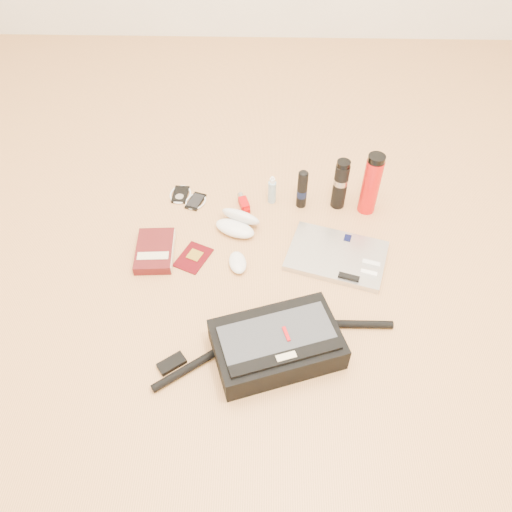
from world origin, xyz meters
name	(u,v)px	position (x,y,z in m)	size (l,w,h in m)	color
ground	(263,282)	(0.00, 0.00, 0.00)	(4.00, 4.00, 0.00)	tan
messenger_bag	(276,344)	(0.05, -0.30, 0.05)	(0.79, 0.36, 0.11)	black
laptop	(337,256)	(0.28, 0.12, 0.01)	(0.42, 0.35, 0.04)	#B6B6B8
book	(155,251)	(-0.42, 0.13, 0.02)	(0.15, 0.22, 0.04)	#491012
passport	(193,257)	(-0.27, 0.11, 0.00)	(0.15, 0.17, 0.01)	#430309
mouse	(238,262)	(-0.10, 0.08, 0.02)	(0.09, 0.12, 0.04)	silver
sunglasses_case	(238,223)	(-0.11, 0.27, 0.03)	(0.21, 0.20, 0.10)	white
ipod	(180,194)	(-0.36, 0.47, 0.01)	(0.10, 0.11, 0.01)	black
phone	(196,201)	(-0.29, 0.43, 0.01)	(0.11, 0.12, 0.01)	black
inhaler	(244,203)	(-0.09, 0.41, 0.02)	(0.06, 0.12, 0.03)	#AF0509
spray_bottle	(272,191)	(0.03, 0.44, 0.06)	(0.03, 0.03, 0.13)	#8DB0C6
aerosol_can	(302,189)	(0.16, 0.42, 0.09)	(0.05, 0.05, 0.18)	black
thermos_black	(340,184)	(0.31, 0.43, 0.11)	(0.07, 0.07, 0.23)	black
thermos_red	(371,184)	(0.43, 0.40, 0.14)	(0.09, 0.09, 0.28)	red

